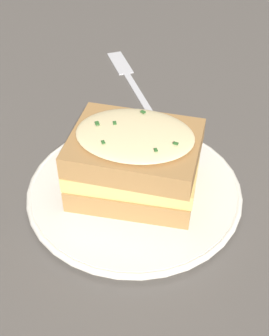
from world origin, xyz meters
The scene contains 4 objects.
ground_plane centered at (0.00, 0.00, 0.00)m, with size 2.40×2.40×0.00m, color #514C47.
dinner_plate centered at (-0.03, 0.00, 0.01)m, with size 0.23×0.23×0.01m.
sandwich centered at (-0.03, 0.00, 0.05)m, with size 0.15×0.13×0.08m.
fork centered at (-0.03, -0.25, 0.00)m, with size 0.06×0.17×0.00m.
Camera 1 is at (-0.01, 0.35, 0.35)m, focal length 50.00 mm.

